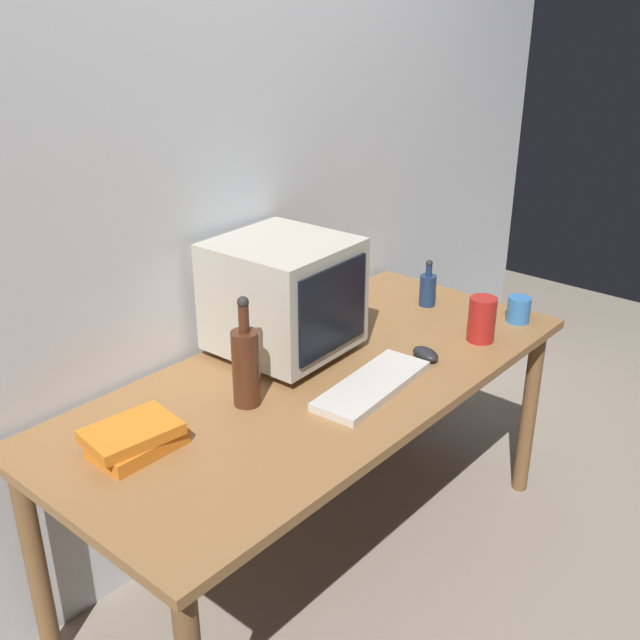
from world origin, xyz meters
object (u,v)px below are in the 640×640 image
at_px(computer_mouse, 426,354).
at_px(bottle_short, 428,289).
at_px(metal_canister, 482,319).
at_px(keyboard, 372,385).
at_px(book_stack, 135,438).
at_px(bottle_tall, 246,365).
at_px(crt_monitor, 284,296).
at_px(mug, 519,309).

distance_m(computer_mouse, bottle_short, 0.45).
bearing_deg(metal_canister, keyboard, 171.80).
height_order(keyboard, book_stack, book_stack).
height_order(keyboard, computer_mouse, computer_mouse).
xyz_separation_m(keyboard, bottle_short, (0.63, 0.23, 0.05)).
bearing_deg(bottle_tall, metal_canister, -19.96).
relative_size(crt_monitor, book_stack, 1.68).
distance_m(bottle_tall, book_stack, 0.36).
relative_size(bottle_short, book_stack, 0.73).
relative_size(book_stack, mug, 2.00).
xyz_separation_m(bottle_short, metal_canister, (-0.14, -0.30, 0.01)).
bearing_deg(book_stack, bottle_short, -1.45).
bearing_deg(book_stack, crt_monitor, 8.36).
bearing_deg(mug, crt_monitor, 147.63).
relative_size(computer_mouse, bottle_short, 0.57).
height_order(book_stack, metal_canister, metal_canister).
bearing_deg(bottle_tall, book_stack, 172.57).
xyz_separation_m(book_stack, mug, (1.36, -0.35, 0.01)).
bearing_deg(computer_mouse, mug, 7.01).
xyz_separation_m(bottle_tall, book_stack, (-0.35, 0.04, -0.09)).
xyz_separation_m(computer_mouse, bottle_tall, (-0.55, 0.23, 0.10)).
relative_size(computer_mouse, bottle_tall, 0.31).
relative_size(crt_monitor, bottle_short, 2.31).
bearing_deg(bottle_tall, keyboard, -36.29).
bearing_deg(crt_monitor, bottle_short, -11.51).
distance_m(crt_monitor, computer_mouse, 0.48).
relative_size(keyboard, computer_mouse, 4.20).
bearing_deg(crt_monitor, bottle_tall, -155.11).
distance_m(computer_mouse, bottle_tall, 0.61).
bearing_deg(metal_canister, bottle_short, 65.05).
xyz_separation_m(keyboard, metal_canister, (0.50, -0.07, 0.06)).
bearing_deg(crt_monitor, mug, -32.37).
bearing_deg(metal_canister, crt_monitor, 138.74).
height_order(computer_mouse, metal_canister, metal_canister).
xyz_separation_m(crt_monitor, mug, (0.71, -0.45, -0.15)).
relative_size(bottle_tall, metal_canister, 2.15).
bearing_deg(metal_canister, computer_mouse, 165.66).
bearing_deg(mug, book_stack, 165.36).
xyz_separation_m(bottle_tall, mug, (1.01, -0.31, -0.08)).
xyz_separation_m(keyboard, book_stack, (-0.64, 0.26, 0.02)).
height_order(bottle_tall, book_stack, bottle_tall).
xyz_separation_m(computer_mouse, mug, (0.46, -0.08, 0.03)).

